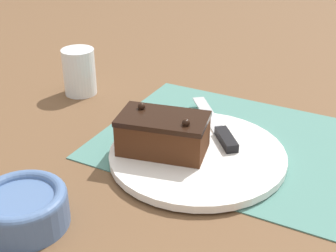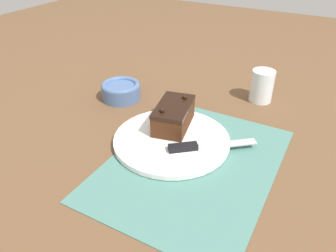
% 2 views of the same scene
% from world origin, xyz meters
% --- Properties ---
extents(ground_plane, '(3.00, 3.00, 0.00)m').
position_xyz_m(ground_plane, '(0.00, 0.00, 0.00)').
color(ground_plane, brown).
extents(placemat_woven, '(0.46, 0.34, 0.00)m').
position_xyz_m(placemat_woven, '(0.00, 0.00, 0.00)').
color(placemat_woven, slate).
rests_on(placemat_woven, ground_plane).
extents(cake_plate, '(0.28, 0.28, 0.01)m').
position_xyz_m(cake_plate, '(-0.04, -0.08, 0.01)').
color(cake_plate, white).
rests_on(cake_plate, placemat_woven).
extents(chocolate_cake, '(0.15, 0.10, 0.07)m').
position_xyz_m(chocolate_cake, '(-0.09, -0.10, 0.05)').
color(chocolate_cake, '#472614').
rests_on(chocolate_cake, cake_plate).
extents(serving_knife, '(0.15, 0.17, 0.01)m').
position_xyz_m(serving_knife, '(-0.04, -0.01, 0.02)').
color(serving_knife, black).
rests_on(serving_knife, cake_plate).
extents(drinking_glass, '(0.07, 0.07, 0.09)m').
position_xyz_m(drinking_glass, '(-0.36, 0.05, 0.05)').
color(drinking_glass, white).
rests_on(drinking_glass, ground_plane).
extents(small_bowl, '(0.11, 0.11, 0.05)m').
position_xyz_m(small_bowl, '(-0.18, -0.32, 0.03)').
color(small_bowl, '#4C6B9E').
rests_on(small_bowl, ground_plane).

